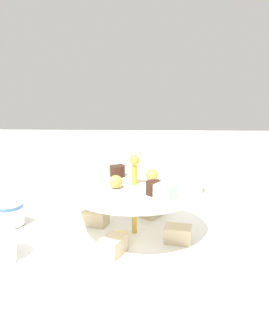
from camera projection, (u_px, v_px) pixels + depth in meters
name	position (u px, v px, depth m)	size (l,w,h in m)	color
ground_plane	(134.00, 237.00, 0.68)	(2.40, 2.40, 0.00)	white
tiered_serving_stand	(134.00, 215.00, 0.67)	(0.30, 0.30, 0.16)	white
water_glass_tall_right	(184.00, 173.00, 0.87)	(0.07, 0.07, 0.13)	silver
teacup_with_saucer	(10.00, 216.00, 0.72)	(0.09, 0.09, 0.05)	white
butter_knife_right	(72.00, 192.00, 0.92)	(0.17, 0.01, 0.00)	silver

